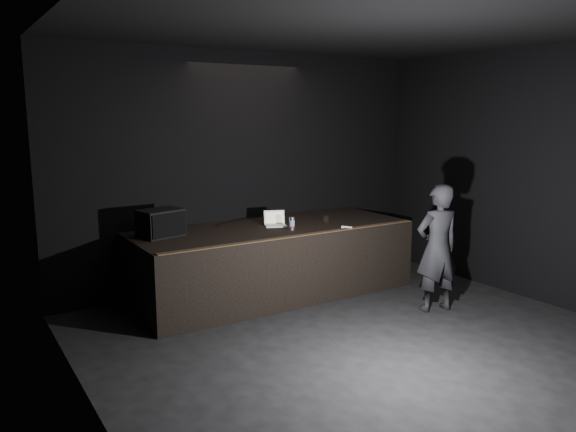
% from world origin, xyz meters
% --- Properties ---
extents(ground, '(7.00, 7.00, 0.00)m').
position_xyz_m(ground, '(0.00, 0.00, 0.00)').
color(ground, black).
rests_on(ground, ground).
extents(room_walls, '(6.10, 7.10, 3.52)m').
position_xyz_m(room_walls, '(0.00, 0.00, 2.02)').
color(room_walls, black).
rests_on(room_walls, ground).
extents(stage_riser, '(4.00, 1.50, 1.00)m').
position_xyz_m(stage_riser, '(0.00, 2.73, 0.50)').
color(stage_riser, black).
rests_on(stage_riser, ground).
extents(riser_lip, '(3.92, 0.10, 0.01)m').
position_xyz_m(riser_lip, '(0.00, 2.02, 1.01)').
color(riser_lip, brown).
rests_on(riser_lip, stage_riser).
extents(stage_monitor, '(0.62, 0.51, 0.36)m').
position_xyz_m(stage_monitor, '(-1.57, 2.94, 1.18)').
color(stage_monitor, black).
rests_on(stage_monitor, stage_riser).
extents(cable, '(0.86, 0.43, 0.02)m').
position_xyz_m(cable, '(-0.26, 3.32, 1.01)').
color(cable, black).
rests_on(cable, stage_riser).
extents(laptop, '(0.38, 0.36, 0.21)m').
position_xyz_m(laptop, '(0.07, 2.78, 1.05)').
color(laptop, white).
rests_on(laptop, stage_riser).
extents(beer_can, '(0.08, 0.08, 0.18)m').
position_xyz_m(beer_can, '(0.11, 2.39, 1.09)').
color(beer_can, silver).
rests_on(beer_can, stage_riser).
extents(plastic_cup, '(0.08, 0.08, 0.10)m').
position_xyz_m(plastic_cup, '(0.82, 2.56, 1.05)').
color(plastic_cup, white).
rests_on(plastic_cup, stage_riser).
extents(wii_remote, '(0.10, 0.15, 0.03)m').
position_xyz_m(wii_remote, '(0.83, 2.08, 1.01)').
color(wii_remote, white).
rests_on(wii_remote, stage_riser).
extents(person, '(0.69, 0.53, 1.70)m').
position_xyz_m(person, '(1.49, 0.99, 0.85)').
color(person, black).
rests_on(person, ground).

